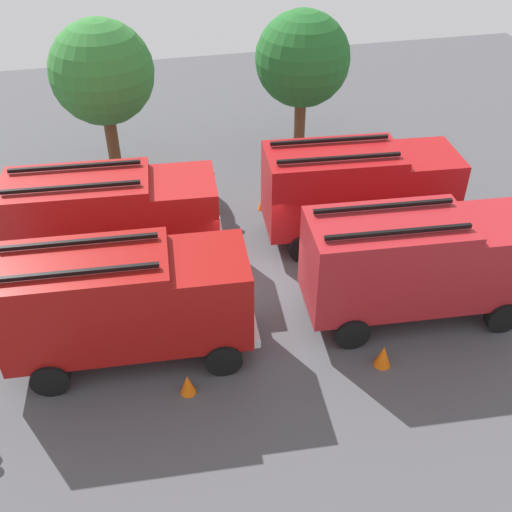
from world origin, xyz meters
The scene contains 12 objects.
ground_plane centered at (0.00, 0.00, 0.00)m, with size 48.17×48.17×0.00m, color #4C4C51.
fire_truck_0 centered at (-4.34, -2.18, 2.15)m, with size 7.35×3.15×3.88m.
fire_truck_1 centered at (4.57, -2.33, 2.15)m, with size 7.36×3.20×3.88m.
fire_truck_2 centered at (-4.50, 2.29, 2.15)m, with size 7.36×3.19×3.88m.
fire_truck_3 centered at (4.39, 2.25, 2.15)m, with size 7.38×3.24×3.88m.
firefighter_0 centered at (-0.65, 5.11, 1.04)m, with size 0.30×0.45×1.83m.
firefighter_2 centered at (4.82, 4.19, 0.90)m, with size 0.32×0.46×1.62m.
tree_0 centered at (-4.33, 9.68, 4.52)m, with size 4.34×4.34×6.72m.
tree_1 centered at (4.33, 9.74, 4.40)m, with size 4.22×4.22×6.54m.
traffic_cone_0 centered at (2.89, -4.32, 0.37)m, with size 0.51×0.51×0.73m, color #F2600C.
traffic_cone_1 centered at (1.41, 4.94, 0.29)m, with size 0.40×0.40×0.57m, color #F2600C.
traffic_cone_2 centered at (-2.92, -4.09, 0.33)m, with size 0.46×0.46×0.66m, color #F2600C.
Camera 1 is at (-3.64, -15.92, 13.64)m, focal length 42.96 mm.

